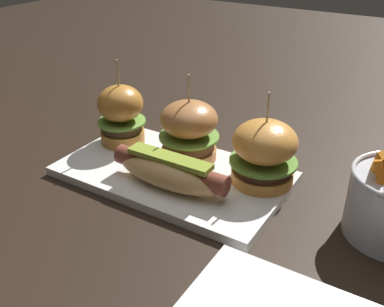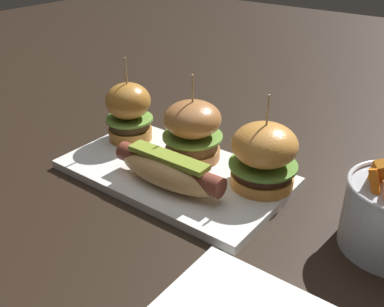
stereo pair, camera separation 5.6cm
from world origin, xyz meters
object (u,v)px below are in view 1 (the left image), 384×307
platter_main (173,174)px  slider_right (264,152)px  hot_dog (170,171)px  slider_left (121,114)px  slider_center (188,130)px

platter_main → slider_right: 0.15m
platter_main → slider_right: (0.13, 0.04, 0.06)m
hot_dog → slider_right: size_ratio=1.31×
hot_dog → slider_left: slider_left is taller
hot_dog → slider_left: (-0.15, 0.08, 0.03)m
slider_center → slider_left: bearing=-175.0°
platter_main → hot_dog: size_ratio=1.91×
platter_main → slider_center: slider_center is taller
slider_left → slider_center: (0.13, 0.01, -0.00)m
slider_left → slider_right: 0.27m
hot_dog → slider_center: size_ratio=1.30×
hot_dog → slider_right: 0.14m
platter_main → slider_center: bearing=91.5°
platter_main → slider_left: size_ratio=2.39×
platter_main → slider_left: (-0.13, 0.04, 0.06)m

